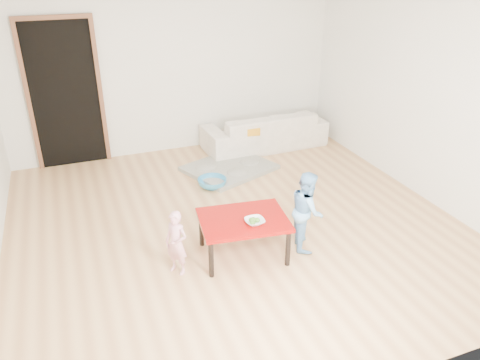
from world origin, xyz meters
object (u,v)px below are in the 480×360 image
sofa (264,130)px  child_blue (307,210)px  bowl (255,221)px  basin (212,183)px  child_pink (176,243)px  red_table (243,237)px

sofa → child_blue: size_ratio=2.26×
sofa → bowl: 3.12m
bowl → basin: bearing=86.2°
child_pink → child_blue: (1.39, -0.04, 0.10)m
sofa → bowl: sofa is taller
bowl → sofa: bearing=64.4°
child_pink → basin: (0.89, 1.64, -0.27)m
bowl → child_blue: (0.61, 0.06, -0.03)m
sofa → child_blue: child_blue is taller
basin → red_table: bearing=-96.5°
child_blue → basin: 1.79m
red_table → sofa: bearing=62.1°
red_table → child_blue: size_ratio=1.02×
bowl → basin: size_ratio=0.50×
child_pink → child_blue: size_ratio=0.77×
child_pink → child_blue: child_blue is taller
sofa → bowl: bearing=62.3°
bowl → basin: bowl is taller
bowl → basin: (0.11, 1.73, -0.40)m
red_table → basin: red_table is taller
bowl → red_table: bearing=116.7°
child_pink → red_table: bearing=53.8°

